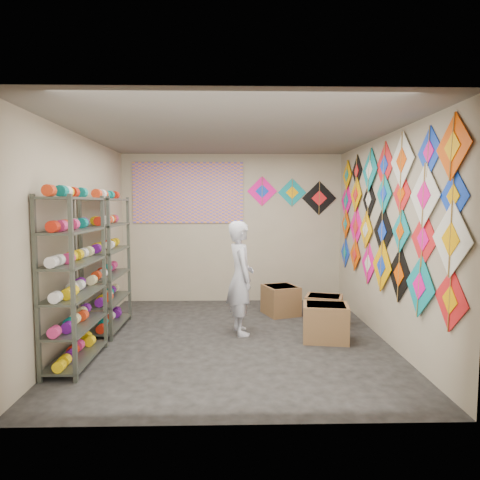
{
  "coord_description": "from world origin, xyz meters",
  "views": [
    {
      "loc": [
        -0.04,
        -5.6,
        1.8
      ],
      "look_at": [
        0.1,
        0.3,
        1.3
      ],
      "focal_mm": 32.0,
      "sensor_mm": 36.0,
      "label": 1
    }
  ],
  "objects_px": {
    "shelf_rack_front": "(74,280)",
    "shelf_rack_back": "(107,264)",
    "carton_a": "(325,322)",
    "carton_b": "(324,310)",
    "carton_c": "(281,300)",
    "shopkeeper": "(240,278)"
  },
  "relations": [
    {
      "from": "shelf_rack_front",
      "to": "shelf_rack_back",
      "type": "bearing_deg",
      "value": 90.0
    },
    {
      "from": "shelf_rack_front",
      "to": "carton_a",
      "type": "height_order",
      "value": "shelf_rack_front"
    },
    {
      "from": "shelf_rack_back",
      "to": "carton_b",
      "type": "xyz_separation_m",
      "value": [
        3.15,
        0.21,
        -0.73
      ]
    },
    {
      "from": "shelf_rack_front",
      "to": "carton_c",
      "type": "relative_size",
      "value": 3.53
    },
    {
      "from": "carton_b",
      "to": "carton_c",
      "type": "xyz_separation_m",
      "value": [
        -0.58,
        0.58,
        0.02
      ]
    },
    {
      "from": "shopkeeper",
      "to": "carton_b",
      "type": "height_order",
      "value": "shopkeeper"
    },
    {
      "from": "shelf_rack_front",
      "to": "shelf_rack_back",
      "type": "xyz_separation_m",
      "value": [
        0.0,
        1.3,
        0.0
      ]
    },
    {
      "from": "shelf_rack_front",
      "to": "carton_c",
      "type": "bearing_deg",
      "value": 39.1
    },
    {
      "from": "shopkeeper",
      "to": "shelf_rack_front",
      "type": "bearing_deg",
      "value": 107.14
    },
    {
      "from": "shelf_rack_back",
      "to": "carton_a",
      "type": "distance_m",
      "value": 3.13
    },
    {
      "from": "shelf_rack_front",
      "to": "carton_b",
      "type": "distance_m",
      "value": 3.57
    },
    {
      "from": "shelf_rack_front",
      "to": "shopkeeper",
      "type": "xyz_separation_m",
      "value": [
        1.89,
        1.08,
        -0.17
      ]
    },
    {
      "from": "carton_a",
      "to": "carton_c",
      "type": "xyz_separation_m",
      "value": [
        -0.43,
        1.34,
        -0.01
      ]
    },
    {
      "from": "carton_b",
      "to": "shelf_rack_back",
      "type": "bearing_deg",
      "value": -158.44
    },
    {
      "from": "shelf_rack_back",
      "to": "shopkeeper",
      "type": "distance_m",
      "value": 1.9
    },
    {
      "from": "shelf_rack_front",
      "to": "carton_a",
      "type": "bearing_deg",
      "value": 13.88
    },
    {
      "from": "carton_b",
      "to": "carton_c",
      "type": "distance_m",
      "value": 0.82
    },
    {
      "from": "shelf_rack_back",
      "to": "carton_c",
      "type": "distance_m",
      "value": 2.78
    },
    {
      "from": "shopkeeper",
      "to": "carton_c",
      "type": "xyz_separation_m",
      "value": [
        0.68,
        1.0,
        -0.55
      ]
    },
    {
      "from": "shopkeeper",
      "to": "carton_c",
      "type": "distance_m",
      "value": 1.33
    },
    {
      "from": "carton_b",
      "to": "carton_c",
      "type": "bearing_deg",
      "value": 152.9
    },
    {
      "from": "carton_a",
      "to": "carton_b",
      "type": "height_order",
      "value": "carton_a"
    }
  ]
}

